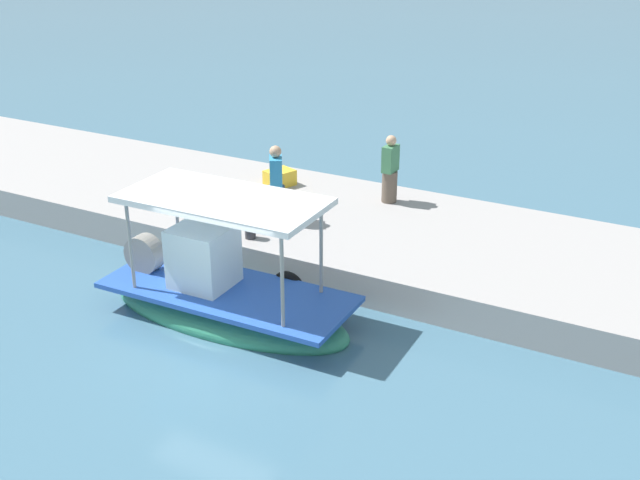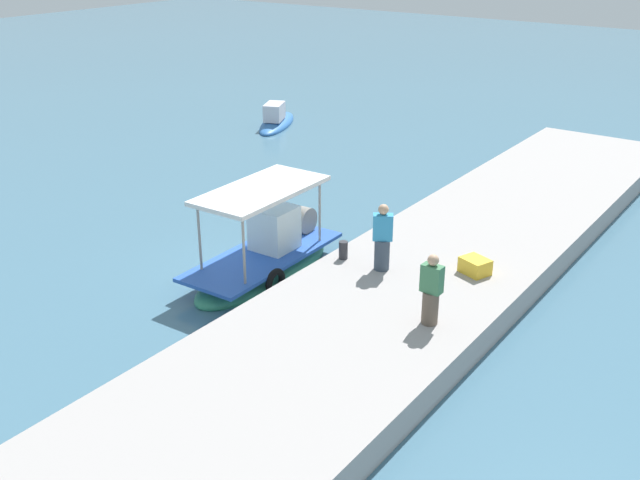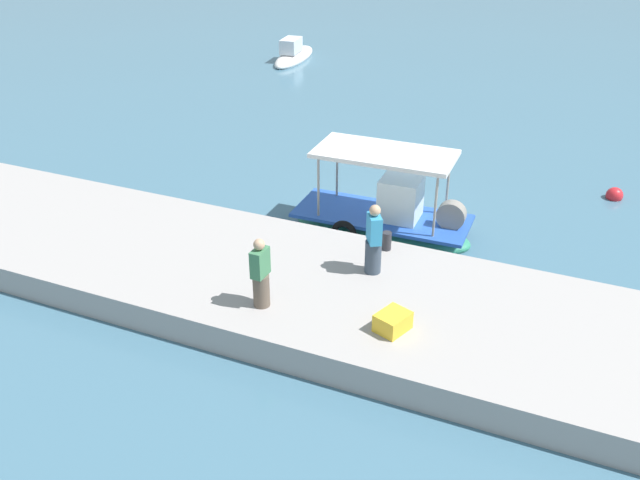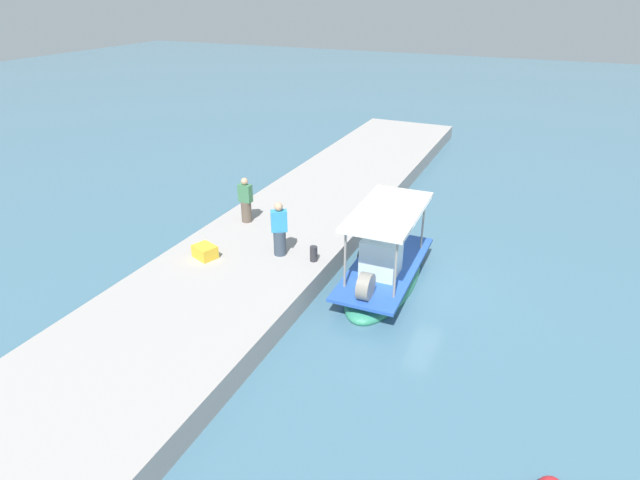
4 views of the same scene
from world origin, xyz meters
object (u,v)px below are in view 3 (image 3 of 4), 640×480
fisherman_by_crate (374,242)px  cargo_crate (393,322)px  fisherman_near_bollard (261,276)px  main_fishing_boat (385,220)px  moored_boat_mid (294,55)px  mooring_bollard (387,241)px  marker_buoy (614,195)px

fisherman_by_crate → cargo_crate: bearing=-60.4°
fisherman_near_bollard → cargo_crate: 3.04m
main_fishing_boat → moored_boat_mid: (-11.26, 17.67, -0.20)m
mooring_bollard → moored_boat_mid: (-11.99, 19.77, -0.73)m
marker_buoy → main_fishing_boat: bearing=-139.2°
fisherman_near_bollard → fisherman_by_crate: (1.80, 2.35, 0.05)m
fisherman_by_crate → main_fishing_boat: bearing=103.2°
marker_buoy → moored_boat_mid: bearing=144.3°
main_fishing_boat → mooring_bollard: size_ratio=10.71×
cargo_crate → moored_boat_mid: (-13.21, 23.02, -0.69)m
main_fishing_boat → fisherman_near_bollard: size_ratio=3.13×
cargo_crate → main_fishing_boat: bearing=110.0°
fisherman_by_crate → marker_buoy: 10.12m
marker_buoy → moored_boat_mid: size_ratio=0.11×
cargo_crate → fisherman_near_bollard: bearing=-174.8°
main_fishing_boat → fisherman_by_crate: 3.54m
main_fishing_boat → fisherman_near_bollard: main_fishing_boat is taller
main_fishing_boat → marker_buoy: 8.02m
main_fishing_boat → fisherman_near_bollard: (-1.03, -5.62, 1.05)m
moored_boat_mid → marker_buoy: bearing=-35.7°
main_fishing_boat → cargo_crate: bearing=-70.0°
main_fishing_boat → moored_boat_mid: main_fishing_boat is taller
mooring_bollard → cargo_crate: bearing=-69.6°
fisherman_near_bollard → marker_buoy: (7.10, 10.86, -1.38)m
mooring_bollard → moored_boat_mid: 23.13m
fisherman_by_crate → mooring_bollard: fisherman_by_crate is taller
fisherman_near_bollard → moored_boat_mid: fisherman_near_bollard is taller
mooring_bollard → cargo_crate: size_ratio=0.70×
fisherman_near_bollard → moored_boat_mid: bearing=113.7°
main_fishing_boat → mooring_bollard: main_fishing_boat is taller
fisherman_by_crate → fisherman_near_bollard: bearing=-127.5°
mooring_bollard → marker_buoy: size_ratio=0.92×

